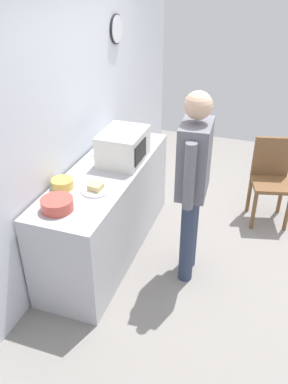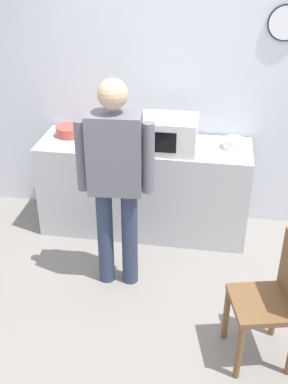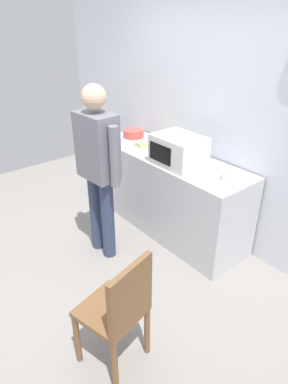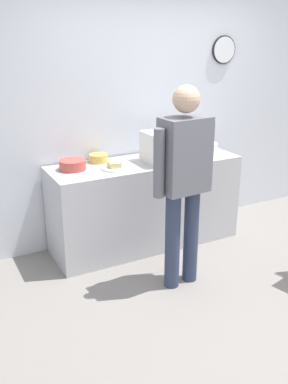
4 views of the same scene
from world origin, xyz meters
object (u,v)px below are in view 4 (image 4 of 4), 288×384
at_px(mixing_bowl, 98,158).
at_px(fork_utensil, 156,154).
at_px(sandwich_plate, 114,167).
at_px(spoon_utensil, 181,150).
at_px(person_standing, 184,174).
at_px(cereal_bowl, 73,165).
at_px(salad_bowl, 209,147).
at_px(microwave, 170,146).

height_order(mixing_bowl, fork_utensil, mixing_bowl).
relative_size(sandwich_plate, fork_utensil, 1.50).
xyz_separation_m(spoon_utensil, person_standing, (-0.64, -1.04, 0.11)).
bearing_deg(cereal_bowl, salad_bowl, -1.50).
xyz_separation_m(salad_bowl, person_standing, (-0.89, -0.88, 0.07)).
height_order(microwave, salad_bowl, microwave).
xyz_separation_m(cereal_bowl, mixing_bowl, (0.31, 0.13, -0.01)).
distance_m(salad_bowl, mixing_bowl, 1.23).
relative_size(fork_utensil, spoon_utensil, 1.00).
relative_size(sandwich_plate, cereal_bowl, 1.01).
bearing_deg(cereal_bowl, spoon_utensil, 5.34).
bearing_deg(sandwich_plate, cereal_bowl, 155.81).
distance_m(microwave, spoon_utensil, 0.46).
height_order(microwave, sandwich_plate, microwave).
bearing_deg(person_standing, fork_utensil, 73.50).
xyz_separation_m(cereal_bowl, person_standing, (0.65, -0.92, 0.07)).
relative_size(sandwich_plate, spoon_utensil, 1.50).
relative_size(microwave, fork_utensil, 2.94).
bearing_deg(salad_bowl, person_standing, -135.25).
bearing_deg(microwave, person_standing, -112.79).
relative_size(spoon_utensil, person_standing, 0.10).
distance_m(sandwich_plate, cereal_bowl, 0.39).
xyz_separation_m(sandwich_plate, spoon_utensil, (0.93, 0.28, -0.02)).
xyz_separation_m(microwave, sandwich_plate, (-0.60, 0.02, -0.13)).
height_order(spoon_utensil, person_standing, person_standing).
xyz_separation_m(sandwich_plate, cereal_bowl, (-0.36, 0.16, 0.03)).
distance_m(fork_utensil, person_standing, 1.06).
bearing_deg(sandwich_plate, spoon_utensil, 16.84).
height_order(sandwich_plate, person_standing, person_standing).
distance_m(salad_bowl, cereal_bowl, 1.54).
bearing_deg(microwave, mixing_bowl, 155.08).
bearing_deg(spoon_utensil, cereal_bowl, -174.66).
distance_m(cereal_bowl, person_standing, 1.13).
distance_m(mixing_bowl, fork_utensil, 0.64).
xyz_separation_m(sandwich_plate, salad_bowl, (1.18, 0.12, 0.03)).
distance_m(fork_utensil, spoon_utensil, 0.34).
distance_m(sandwich_plate, salad_bowl, 1.18).
distance_m(spoon_utensil, person_standing, 1.22).
relative_size(mixing_bowl, person_standing, 0.11).
distance_m(salad_bowl, person_standing, 1.25).
xyz_separation_m(mixing_bowl, fork_utensil, (0.64, -0.03, -0.04)).
distance_m(mixing_bowl, person_standing, 1.10).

